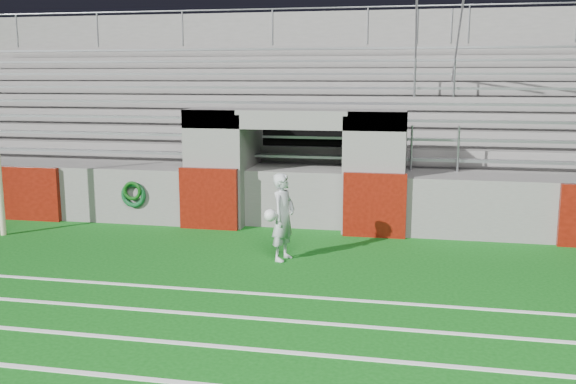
# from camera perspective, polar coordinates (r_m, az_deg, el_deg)

# --- Properties ---
(ground) EXTENTS (90.00, 90.00, 0.00)m
(ground) POSITION_cam_1_polar(r_m,az_deg,el_deg) (11.02, -2.91, -7.25)
(ground) COLOR #0D5211
(ground) RESTS_ON ground
(stadium_structure) EXTENTS (26.00, 8.48, 5.42)m
(stadium_structure) POSITION_cam_1_polar(r_m,az_deg,el_deg) (18.42, 3.22, 4.59)
(stadium_structure) COLOR #615F5C
(stadium_structure) RESTS_ON ground
(goalkeeper_with_ball) EXTENTS (0.56, 0.71, 1.60)m
(goalkeeper_with_ball) POSITION_cam_1_polar(r_m,az_deg,el_deg) (11.61, -0.45, -2.23)
(goalkeeper_with_ball) COLOR #B2B8BD
(goalkeeper_with_ball) RESTS_ON ground
(hose_coil) EXTENTS (0.59, 0.15, 0.61)m
(hose_coil) POSITION_cam_1_polar(r_m,az_deg,el_deg) (14.73, -13.60, -0.14)
(hose_coil) COLOR #0E4720
(hose_coil) RESTS_ON ground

